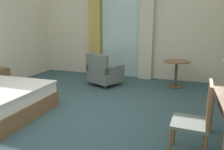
{
  "coord_description": "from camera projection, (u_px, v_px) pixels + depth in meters",
  "views": [
    {
      "loc": [
        1.87,
        -3.16,
        1.6
      ],
      "look_at": [
        0.62,
        0.25,
        0.75
      ],
      "focal_mm": 34.94,
      "sensor_mm": 36.0,
      "label": 1
    }
  ],
  "objects": [
    {
      "name": "armchair_by_window",
      "position": [
        104.0,
        73.0,
        5.78
      ],
      "size": [
        0.96,
        0.95,
        0.87
      ],
      "color": "slate",
      "rests_on": "ground"
    },
    {
      "name": "curtain_panel_right",
      "position": [
        146.0,
        36.0,
        6.3
      ],
      "size": [
        0.39,
        0.1,
        2.54
      ],
      "primitive_type": "cube",
      "color": "beige",
      "rests_on": "ground"
    },
    {
      "name": "desk_chair",
      "position": [
        198.0,
        117.0,
        2.58
      ],
      "size": [
        0.44,
        0.46,
        0.96
      ],
      "color": "slate",
      "rests_on": "ground"
    },
    {
      "name": "balcony_glass_door",
      "position": [
        120.0,
        37.0,
        6.67
      ],
      "size": [
        1.18,
        0.02,
        2.44
      ],
      "primitive_type": "cube",
      "color": "silver",
      "rests_on": "ground"
    },
    {
      "name": "wall_back",
      "position": [
        128.0,
        31.0,
        6.63
      ],
      "size": [
        5.96,
        0.12,
        2.77
      ],
      "primitive_type": "cube",
      "color": "beige",
      "rests_on": "ground"
    },
    {
      "name": "round_cafe_table",
      "position": [
        176.0,
        68.0,
        5.58
      ],
      "size": [
        0.66,
        0.66,
        0.69
      ],
      "color": "brown",
      "rests_on": "ground"
    },
    {
      "name": "ground",
      "position": [
        75.0,
        119.0,
        3.9
      ],
      "size": [
        6.36,
        7.23,
        0.1
      ],
      "primitive_type": "cube",
      "color": "#334C51"
    },
    {
      "name": "curtain_panel_left",
      "position": [
        95.0,
        35.0,
        6.84
      ],
      "size": [
        0.36,
        0.1,
        2.54
      ],
      "primitive_type": "cube",
      "color": "tan",
      "rests_on": "ground"
    }
  ]
}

